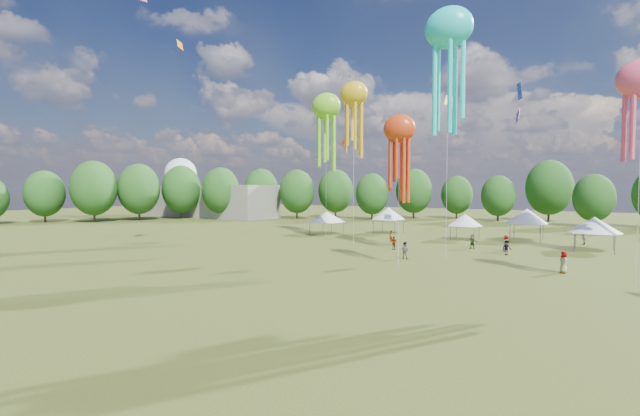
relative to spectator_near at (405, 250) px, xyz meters
The scene contains 7 objects.
spectator_near is the anchor object (origin of this frame).
spectators_far 12.35m from the spectator_near, 54.19° to the left, with size 22.50×24.05×1.88m.
festival_tents 20.04m from the spectator_near, 91.78° to the left, with size 41.17×12.59×4.44m.
show_kites 21.28m from the spectator_near, 42.25° to the left, with size 49.61×20.88×29.52m.
treeline 28.51m from the spectator_near, 91.51° to the left, with size 201.57×95.24×13.43m.
hangar 78.44m from the spectator_near, 151.49° to the left, with size 40.00×12.00×8.00m, color gray.
radome 95.76m from the spectator_near, 152.91° to the left, with size 9.00×9.00×16.00m.
Camera 1 is at (13.03, -7.49, 7.18)m, focal length 24.50 mm.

